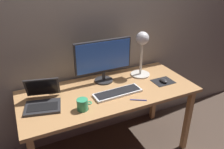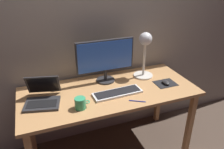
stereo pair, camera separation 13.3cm
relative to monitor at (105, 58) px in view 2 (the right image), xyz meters
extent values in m
cube|color=gray|center=(-0.03, 0.22, 0.32)|extent=(4.80, 0.06, 2.60)
cube|color=tan|center=(-0.03, -0.18, -0.26)|extent=(1.60, 0.70, 0.03)
cube|color=tan|center=(0.71, -0.47, -0.63)|extent=(0.05, 0.05, 0.71)
cube|color=tan|center=(-0.77, 0.11, -0.63)|extent=(0.05, 0.05, 0.71)
cube|color=tan|center=(0.71, 0.11, -0.63)|extent=(0.05, 0.05, 0.71)
cylinder|color=#28282B|center=(0.00, 0.00, -0.24)|extent=(0.18, 0.18, 0.01)
cylinder|color=#28282B|center=(0.00, 0.00, -0.18)|extent=(0.03, 0.03, 0.10)
cube|color=#28282B|center=(0.00, 0.00, 0.02)|extent=(0.56, 0.03, 0.31)
cube|color=blue|center=(0.00, -0.02, 0.02)|extent=(0.54, 0.00, 0.28)
cube|color=silver|center=(0.02, -0.28, -0.23)|extent=(0.44, 0.16, 0.02)
cube|color=black|center=(0.02, -0.28, -0.22)|extent=(0.41, 0.13, 0.01)
cube|color=#28282B|center=(-0.62, -0.22, -0.23)|extent=(0.32, 0.26, 0.02)
cube|color=black|center=(-0.63, -0.23, -0.22)|extent=(0.26, 0.16, 0.00)
cube|color=#28282B|center=(-0.59, -0.08, -0.13)|extent=(0.29, 0.16, 0.19)
cube|color=black|center=(-0.59, -0.08, -0.13)|extent=(0.26, 0.14, 0.16)
cylinder|color=beige|center=(0.40, -0.04, -0.24)|extent=(0.20, 0.20, 0.01)
cylinder|color=silver|center=(0.40, -0.04, -0.05)|extent=(0.02, 0.02, 0.36)
sphere|color=silver|center=(0.40, -0.04, 0.15)|extent=(0.13, 0.13, 0.13)
sphere|color=#FFEAB2|center=(0.40, -0.05, 0.12)|extent=(0.04, 0.04, 0.04)
cube|color=black|center=(0.52, -0.26, -0.24)|extent=(0.20, 0.16, 0.00)
ellipsoid|color=#28282B|center=(0.52, -0.27, -0.22)|extent=(0.06, 0.10, 0.03)
cylinder|color=#339966|center=(-0.34, -0.37, -0.20)|extent=(0.09, 0.09, 0.09)
torus|color=#339966|center=(-0.29, -0.37, -0.20)|extent=(0.05, 0.05, 0.01)
cylinder|color=#2633A5|center=(0.13, -0.45, -0.24)|extent=(0.13, 0.08, 0.01)
camera|label=1|loc=(-0.75, -1.79, 0.78)|focal=35.66mm
camera|label=2|loc=(-0.63, -1.84, 0.78)|focal=35.66mm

